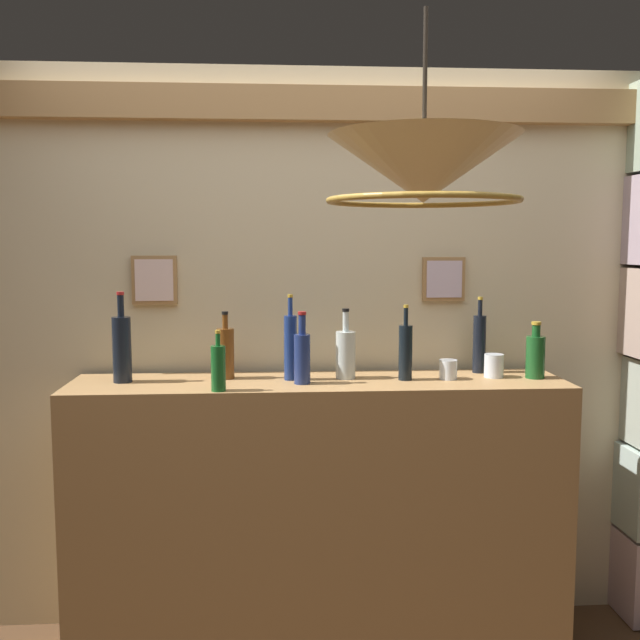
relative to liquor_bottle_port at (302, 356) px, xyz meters
The scene contains 14 objects.
panelled_rear_partition 0.35m from the liquor_bottle_port, 78.50° to the left, with size 3.08×0.15×2.40m.
bar_shelf_unit 0.68m from the liquor_bottle_port, 36.73° to the left, with size 1.98×0.43×1.12m, color #9E7547.
liquor_bottle_port is the anchor object (origin of this frame).
liquor_bottle_whiskey 0.33m from the liquor_bottle_port, 157.30° to the left, with size 0.07×0.07×0.27m.
liquor_bottle_mezcal 0.95m from the liquor_bottle_port, ahead, with size 0.08×0.08×0.23m.
liquor_bottle_rye 0.34m from the liquor_bottle_port, 159.38° to the right, with size 0.05×0.05×0.23m.
liquor_bottle_rum 0.10m from the liquor_bottle_port, 117.66° to the left, with size 0.05×0.05×0.34m.
liquor_bottle_brandy 0.71m from the liquor_bottle_port, behind, with size 0.07×0.07×0.36m.
liquor_bottle_amaro 0.78m from the liquor_bottle_port, 14.22° to the left, with size 0.05×0.05×0.32m.
liquor_bottle_scotch 0.21m from the liquor_bottle_port, 28.43° to the left, with size 0.08×0.08×0.29m.
liquor_bottle_sherry 0.42m from the liquor_bottle_port, ahead, with size 0.05×0.05×0.30m.
glass_tumbler_rocks 0.80m from the liquor_bottle_port, ahead, with size 0.08×0.08×0.10m.
glass_tumbler_highball 0.60m from the liquor_bottle_port, ahead, with size 0.07×0.07×0.08m.
pendant_lamp 1.10m from the liquor_bottle_port, 71.41° to the right, with size 0.52×0.52×0.51m.
Camera 1 is at (-0.19, -2.02, 1.67)m, focal length 40.46 mm.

